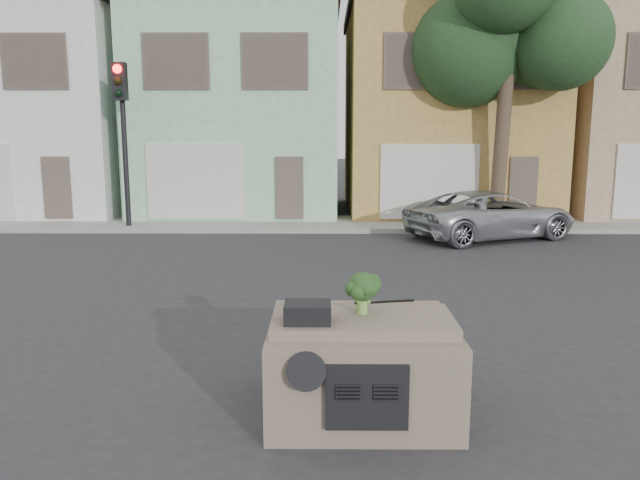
{
  "coord_description": "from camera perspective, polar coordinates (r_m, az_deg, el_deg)",
  "views": [
    {
      "loc": [
        -0.41,
        -9.53,
        3.06
      ],
      "look_at": [
        -0.48,
        0.5,
        1.3
      ],
      "focal_mm": 35.0,
      "sensor_mm": 36.0,
      "label": 1
    }
  ],
  "objects": [
    {
      "name": "ground_plane",
      "position": [
        10.02,
        2.76,
        -7.84
      ],
      "size": [
        120.0,
        120.0,
        0.0
      ],
      "primitive_type": "plane",
      "color": "#303033",
      "rests_on": "ground"
    },
    {
      "name": "instrument_hump",
      "position": [
        6.45,
        -1.13,
        -6.63
      ],
      "size": [
        0.48,
        0.38,
        0.2
      ],
      "primitive_type": "cube",
      "color": "black",
      "rests_on": "car_dashboard"
    },
    {
      "name": "townhouse_tan",
      "position": [
        24.44,
        11.03,
        11.46
      ],
      "size": [
        7.2,
        8.2,
        7.55
      ],
      "primitive_type": "cube",
      "color": "tan",
      "rests_on": "ground"
    },
    {
      "name": "traffic_signal",
      "position": [
        19.99,
        -17.5,
        8.04
      ],
      "size": [
        0.4,
        0.4,
        5.1
      ],
      "primitive_type": "cube",
      "color": "black",
      "rests_on": "ground"
    },
    {
      "name": "townhouse_mint",
      "position": [
        24.24,
        -7.05,
        11.58
      ],
      "size": [
        7.2,
        8.2,
        7.55
      ],
      "primitive_type": "cube",
      "color": "#98D2A6",
      "rests_on": "ground"
    },
    {
      "name": "broccoli",
      "position": [
        6.72,
        3.89,
        -4.81
      ],
      "size": [
        0.52,
        0.52,
        0.46
      ],
      "primitive_type": "cube",
      "rotation": [
        0.0,
        0.0,
        3.69
      ],
      "color": "#1F3B18",
      "rests_on": "car_dashboard"
    },
    {
      "name": "sidewalk",
      "position": [
        20.26,
        1.57,
        1.48
      ],
      "size": [
        40.0,
        3.0,
        0.15
      ],
      "primitive_type": "cube",
      "color": "gray",
      "rests_on": "ground"
    },
    {
      "name": "silver_pickup",
      "position": [
        18.64,
        15.31,
        0.15
      ],
      "size": [
        5.46,
        4.05,
        1.38
      ],
      "primitive_type": "imported",
      "rotation": [
        0.0,
        0.0,
        1.97
      ],
      "color": "#ACADB3",
      "rests_on": "ground"
    },
    {
      "name": "wiper_arm",
      "position": [
        7.21,
        5.91,
        -5.63
      ],
      "size": [
        0.69,
        0.15,
        0.02
      ],
      "primitive_type": "cube",
      "rotation": [
        0.0,
        0.0,
        0.17
      ],
      "color": "black",
      "rests_on": "car_dashboard"
    },
    {
      "name": "tree_near",
      "position": [
        20.11,
        16.45,
        12.96
      ],
      "size": [
        4.4,
        4.0,
        8.5
      ],
      "primitive_type": "cube",
      "color": "#224020",
      "rests_on": "ground"
    },
    {
      "name": "townhouse_white",
      "position": [
        26.27,
        -23.79,
        10.69
      ],
      "size": [
        7.2,
        8.2,
        7.55
      ],
      "primitive_type": "cube",
      "color": "white",
      "rests_on": "ground"
    },
    {
      "name": "car_dashboard",
      "position": [
        7.01,
        3.8,
        -10.99
      ],
      "size": [
        2.0,
        1.8,
        1.12
      ],
      "primitive_type": "cube",
      "color": "#7A6A59",
      "rests_on": "ground"
    }
  ]
}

